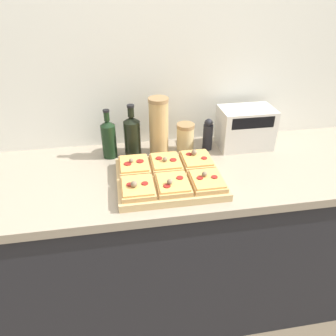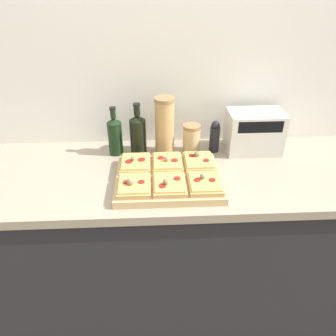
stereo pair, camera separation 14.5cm
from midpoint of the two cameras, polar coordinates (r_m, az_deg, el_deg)
The scene contains 15 objects.
wall_back at distance 1.72m, azimuth 2.91°, elevation 15.99°, with size 6.00×0.06×2.50m.
kitchen_counter at distance 1.80m, azimuth 3.32°, elevation -12.71°, with size 2.63×0.67×0.90m.
cutting_board at distance 1.44m, azimuth 2.94°, elevation -1.94°, with size 0.46×0.38×0.03m, color tan.
pizza_slice_back_left at distance 1.49m, azimuth -2.94°, elevation 0.75°, with size 0.14×0.17×0.05m.
pizza_slice_back_center at distance 1.50m, azimuth 2.64°, elevation 0.89°, with size 0.14×0.17×0.05m.
pizza_slice_back_right at distance 1.52m, azimuth 8.11°, elevation 1.05°, with size 0.14×0.17×0.05m.
pizza_slice_front_left at distance 1.34m, azimuth -2.90°, elevation -3.10°, with size 0.14×0.17×0.06m.
pizza_slice_front_center at distance 1.35m, azimuth 3.32°, elevation -2.93°, with size 0.14×0.17×0.05m.
pizza_slice_front_right at distance 1.37m, azimuth 9.40°, elevation -2.71°, with size 0.14×0.17×0.05m.
olive_oil_bottle at distance 1.64m, azimuth -6.74°, elevation 5.63°, with size 0.07×0.07×0.25m.
wine_bottle at distance 1.63m, azimuth -2.72°, elevation 5.96°, with size 0.08×0.08×0.26m.
grain_jar_tall at distance 1.62m, azimuth 1.96°, elevation 7.26°, with size 0.10×0.10×0.29m.
grain_jar_short at distance 1.67m, azimuth 6.59°, elevation 5.08°, with size 0.09×0.09×0.15m.
pepper_mill at distance 1.69m, azimuth 10.58°, elevation 5.33°, with size 0.05×0.05×0.17m.
toaster_oven at distance 1.73m, azimuth 17.11°, elevation 6.02°, with size 0.30×0.18×0.21m.
Camera 2 is at (-0.10, -0.98, 1.69)m, focal length 35.00 mm.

